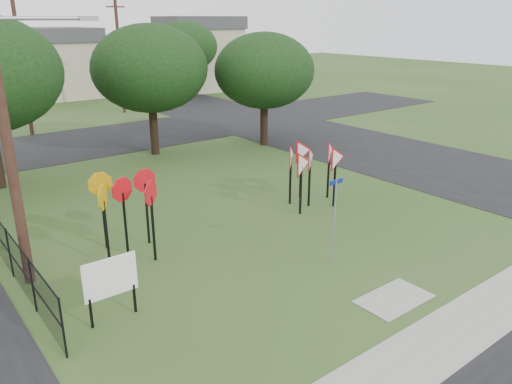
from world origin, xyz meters
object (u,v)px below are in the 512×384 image
street_name_sign (334,215)px  stop_sign_cluster (125,197)px  yield_sign_cluster (312,159)px  info_board (111,280)px

street_name_sign → stop_sign_cluster: bearing=136.7°
stop_sign_cluster → street_name_sign: bearing=-43.3°
street_name_sign → yield_sign_cluster: street_name_sign is taller
yield_sign_cluster → info_board: bearing=-162.9°
street_name_sign → yield_sign_cluster: 5.06m
yield_sign_cluster → info_board: size_ratio=1.87×
street_name_sign → yield_sign_cluster: (3.00, 4.07, 0.30)m
street_name_sign → yield_sign_cluster: bearing=53.6°
stop_sign_cluster → yield_sign_cluster: size_ratio=0.82×
yield_sign_cluster → info_board: (-9.42, -2.90, -0.74)m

